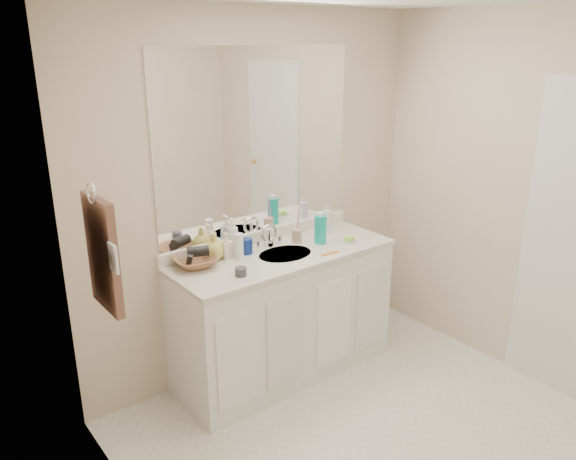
{
  "coord_description": "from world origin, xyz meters",
  "views": [
    {
      "loc": [
        -2.06,
        -1.68,
        2.21
      ],
      "look_at": [
        0.0,
        0.97,
        1.05
      ],
      "focal_mm": 35.0,
      "sensor_mm": 36.0,
      "label": 1
    }
  ],
  "objects": [
    {
      "name": "orange_comb",
      "position": [
        0.23,
        0.82,
        0.88
      ],
      "size": [
        0.13,
        0.04,
        0.01
      ],
      "primitive_type": "cube",
      "rotation": [
        0.0,
        0.0,
        -0.07
      ],
      "color": "orange",
      "rests_on": "countertop"
    },
    {
      "name": "hand_towel",
      "position": [
        -1.25,
        0.77,
        1.25
      ],
      "size": [
        0.04,
        0.32,
        0.55
      ],
      "primitive_type": "cube",
      "color": "#4D3329",
      "rests_on": "towel_ring"
    },
    {
      "name": "countertop",
      "position": [
        0.0,
        1.02,
        0.86
      ],
      "size": [
        1.52,
        0.57,
        0.03
      ],
      "primitive_type": "cube",
      "color": "silver",
      "rests_on": "vanity_cabinet"
    },
    {
      "name": "switch_plate",
      "position": [
        -1.27,
        0.57,
        1.3
      ],
      "size": [
        0.01,
        0.08,
        0.13
      ],
      "primitive_type": "cube",
      "color": "white",
      "rests_on": "wall_left"
    },
    {
      "name": "clear_pump_bottle",
      "position": [
        0.5,
        1.16,
        0.96
      ],
      "size": [
        0.08,
        0.08,
        0.16
      ],
      "primitive_type": "cylinder",
      "rotation": [
        0.0,
        0.0,
        -0.41
      ],
      "color": "white",
      "rests_on": "countertop"
    },
    {
      "name": "soap_bottle_cream",
      "position": [
        -0.33,
        1.18,
        0.96
      ],
      "size": [
        0.08,
        0.08,
        0.16
      ],
      "primitive_type": "imported",
      "rotation": [
        0.0,
        0.0,
        0.03
      ],
      "color": "#FCECCD",
      "rests_on": "countertop"
    },
    {
      "name": "green_soap",
      "position": [
        0.47,
        0.91,
        0.9
      ],
      "size": [
        0.08,
        0.06,
        0.02
      ],
      "primitive_type": "cube",
      "rotation": [
        0.0,
        0.0,
        0.3
      ],
      "color": "#9AE738",
      "rests_on": "soap_dish"
    },
    {
      "name": "wall_right",
      "position": [
        1.3,
        0.0,
        1.2
      ],
      "size": [
        0.02,
        2.6,
        2.4
      ],
      "primitive_type": "cube",
      "color": "beige",
      "rests_on": "floor"
    },
    {
      "name": "faucet",
      "position": [
        0.0,
        1.18,
        0.94
      ],
      "size": [
        0.02,
        0.02,
        0.11
      ],
      "primitive_type": "cylinder",
      "color": "silver",
      "rests_on": "countertop"
    },
    {
      "name": "tan_cup",
      "position": [
        0.19,
        1.13,
        0.93
      ],
      "size": [
        0.08,
        0.08,
        0.09
      ],
      "primitive_type": "cylinder",
      "rotation": [
        0.0,
        0.0,
        0.24
      ],
      "color": "tan",
      "rests_on": "countertop"
    },
    {
      "name": "wall_back",
      "position": [
        0.0,
        1.3,
        1.2
      ],
      "size": [
        2.6,
        0.02,
        2.4
      ],
      "primitive_type": "cube",
      "color": "beige",
      "rests_on": "floor"
    },
    {
      "name": "hair_dryer",
      "position": [
        -0.54,
        1.18,
        0.97
      ],
      "size": [
        0.15,
        0.11,
        0.07
      ],
      "primitive_type": "cylinder",
      "rotation": [
        0.0,
        1.57,
        -0.4
      ],
      "color": "black",
      "rests_on": "wicker_basket"
    },
    {
      "name": "soap_dish",
      "position": [
        0.47,
        0.91,
        0.89
      ],
      "size": [
        0.09,
        0.07,
        0.01
      ],
      "primitive_type": "cube",
      "rotation": [
        0.0,
        0.0,
        -0.02
      ],
      "color": "silver",
      "rests_on": "countertop"
    },
    {
      "name": "wicker_basket",
      "position": [
        -0.56,
        1.18,
        0.91
      ],
      "size": [
        0.32,
        0.32,
        0.07
      ],
      "primitive_type": "imported",
      "rotation": [
        0.0,
        0.0,
        -0.18
      ],
      "color": "#905C3A",
      "rests_on": "countertop"
    },
    {
      "name": "extra_white_bottle",
      "position": [
        -0.29,
        1.1,
        0.96
      ],
      "size": [
        0.07,
        0.07,
        0.17
      ],
      "primitive_type": "cylinder",
      "rotation": [
        0.0,
        0.0,
        -0.4
      ],
      "color": "white",
      "rests_on": "countertop"
    },
    {
      "name": "wall_left",
      "position": [
        -1.3,
        0.0,
        1.2
      ],
      "size": [
        0.02,
        2.6,
        2.4
      ],
      "primitive_type": "cube",
      "color": "beige",
      "rests_on": "floor"
    },
    {
      "name": "dark_jar",
      "position": [
        -0.42,
        0.89,
        0.9
      ],
      "size": [
        0.08,
        0.08,
        0.05
      ],
      "primitive_type": "cylinder",
      "rotation": [
        0.0,
        0.0,
        0.19
      ],
      "color": "#37373E",
      "rests_on": "countertop"
    },
    {
      "name": "mouthwash_bottle",
      "position": [
        0.31,
        1.02,
        0.98
      ],
      "size": [
        0.11,
        0.11,
        0.2
      ],
      "primitive_type": "cylinder",
      "rotation": [
        0.0,
        0.0,
        -0.35
      ],
      "color": "#0EAD98",
      "rests_on": "countertop"
    },
    {
      "name": "soap_bottle_white",
      "position": [
        -0.24,
        1.25,
        0.99
      ],
      "size": [
        0.09,
        0.09,
        0.22
      ],
      "primitive_type": "imported",
      "rotation": [
        0.0,
        0.0,
        -0.03
      ],
      "color": "white",
      "rests_on": "countertop"
    },
    {
      "name": "sink_basin",
      "position": [
        0.0,
        1.0,
        0.87
      ],
      "size": [
        0.37,
        0.37,
        0.02
      ],
      "primitive_type": "cylinder",
      "color": "beige",
      "rests_on": "countertop"
    },
    {
      "name": "towel_ring",
      "position": [
        -1.27,
        0.77,
        1.55
      ],
      "size": [
        0.01,
        0.11,
        0.11
      ],
      "primitive_type": "torus",
      "rotation": [
        0.0,
        1.57,
        0.0
      ],
      "color": "silver",
      "rests_on": "wall_left"
    },
    {
      "name": "backsplash",
      "position": [
        0.0,
        1.29,
        0.92
      ],
      "size": [
        1.52,
        0.03,
        0.08
      ],
      "primitive_type": "cube",
      "color": "white",
      "rests_on": "countertop"
    },
    {
      "name": "soap_bottle_yellow",
      "position": [
        -0.41,
        1.21,
        0.96
      ],
      "size": [
        0.16,
        0.16,
        0.16
      ],
      "primitive_type": "imported",
      "rotation": [
        0.0,
        0.0,
        -0.29
      ],
      "color": "#D3C852",
      "rests_on": "countertop"
    },
    {
      "name": "mirror",
      "position": [
        0.0,
        1.29,
        1.56
      ],
      "size": [
        1.48,
        0.01,
        1.2
      ],
      "primitive_type": "cube",
      "color": "white",
      "rests_on": "wall_back"
    },
    {
      "name": "toothbrush",
      "position": [
        0.2,
        1.13,
        1.03
      ],
      "size": [
        0.01,
        0.03,
        0.18
      ],
      "primitive_type": "cylinder",
      "rotation": [
        0.14,
        0.0,
        -0.13
      ],
      "color": "#FF43B2",
      "rests_on": "tan_cup"
    },
    {
      "name": "blue_mug",
      "position": [
        -0.19,
        1.16,
        0.93
      ],
      "size": [
        0.08,
        0.08,
        0.1
      ],
      "primitive_type": "cylinder",
      "rotation": [
        0.0,
        0.0,
        -0.1
      ],
      "color": "navy",
      "rests_on": "countertop"
    },
    {
      "name": "vanity_cabinet",
      "position": [
        0.0,
        1.02,
        0.42
      ],
      "size": [
        1.5,
        0.55,
        0.85
      ],
      "primitive_type": "cube",
      "color": "white",
      "rests_on": "floor"
    },
    {
      "name": "floor",
      "position": [
        0.0,
        0.0,
        0.0
      ],
      "size": [
        2.6,
        2.6,
        0.0
      ],
      "primitive_type": "cube",
      "color": "white",
      "rests_on": "ground"
    }
  ]
}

